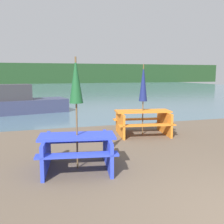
% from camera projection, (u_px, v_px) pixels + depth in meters
% --- Properties ---
extents(water, '(60.00, 50.00, 0.00)m').
position_uv_depth(water, '(55.00, 89.00, 33.84)').
color(water, slate).
rests_on(water, ground_plane).
extents(far_treeline, '(80.00, 1.60, 4.00)m').
position_uv_depth(far_treeline, '(46.00, 73.00, 52.45)').
color(far_treeline, '#1E3D1E').
rests_on(far_treeline, water).
extents(picnic_table_blue, '(1.78, 1.62, 0.72)m').
position_uv_depth(picnic_table_blue, '(77.00, 148.00, 5.52)').
color(picnic_table_blue, blue).
rests_on(picnic_table_blue, ground_plane).
extents(picnic_table_orange, '(1.97, 1.64, 0.80)m').
position_uv_depth(picnic_table_orange, '(143.00, 120.00, 8.62)').
color(picnic_table_orange, orange).
rests_on(picnic_table_orange, ground_plane).
extents(umbrella_darkgreen, '(0.28, 0.28, 2.34)m').
position_uv_depth(umbrella_darkgreen, '(76.00, 81.00, 5.31)').
color(umbrella_darkgreen, brown).
rests_on(umbrella_darkgreen, ground_plane).
extents(umbrella_navy, '(0.27, 0.27, 2.30)m').
position_uv_depth(umbrella_navy, '(143.00, 83.00, 8.45)').
color(umbrella_navy, brown).
rests_on(umbrella_navy, ground_plane).
extents(boat, '(4.16, 2.30, 1.46)m').
position_uv_depth(boat, '(24.00, 102.00, 13.35)').
color(boat, '#333856').
rests_on(boat, water).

